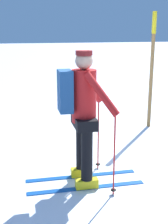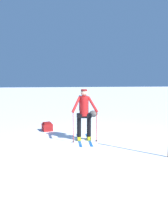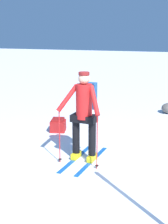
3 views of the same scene
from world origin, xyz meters
name	(u,v)px [view 1 (image 1 of 3)]	position (x,y,z in m)	size (l,w,h in m)	color
ground_plane	(120,162)	(0.00, 0.00, 0.00)	(80.00, 80.00, 0.00)	white
skier	(82,110)	(-0.73, -0.51, 1.03)	(1.59, 0.93, 1.79)	#144C9E
trail_marker	(152,62)	(1.23, 1.64, 1.38)	(0.09, 0.09, 2.38)	olive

